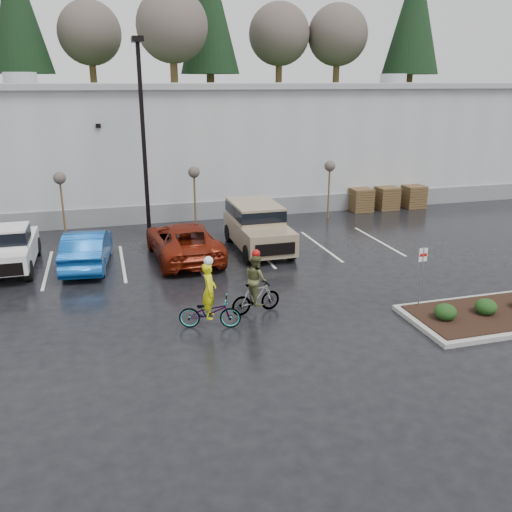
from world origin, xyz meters
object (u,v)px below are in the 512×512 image
object	(u,v)px
pickup_white	(8,245)
cyclist_olive	(256,290)
pallet_stack_b	(387,198)
suv_tan	(258,228)
lamppost	(142,118)
car_blue	(87,248)
sapling_mid	(194,175)
cyclist_hivis	(210,306)
pallet_stack_c	(413,196)
fire_lane_sign	(422,271)
pallet_stack_a	(361,200)
sapling_east	(330,169)
sapling_west	(60,182)
car_red	(183,241)

from	to	relation	value
pickup_white	cyclist_olive	bearing A→B (deg)	-40.05
pallet_stack_b	suv_tan	bearing A→B (deg)	-149.36
lamppost	car_blue	world-z (taller)	lamppost
sapling_mid	cyclist_hivis	xyz separation A→B (m)	(-1.67, -12.19, -2.01)
sapling_mid	pallet_stack_b	world-z (taller)	sapling_mid
suv_tan	lamppost	bearing A→B (deg)	140.82
lamppost	car_blue	bearing A→B (deg)	-125.38
sapling_mid	cyclist_hivis	world-z (taller)	sapling_mid
pallet_stack_c	car_blue	distance (m)	19.82
pallet_stack_b	cyclist_olive	xyz separation A→B (m)	(-11.69, -12.50, 0.13)
pallet_stack_b	fire_lane_sign	xyz separation A→B (m)	(-6.40, -13.80, 0.73)
cyclist_olive	sapling_mid	bearing A→B (deg)	-11.35
fire_lane_sign	cyclist_hivis	distance (m)	7.03
pickup_white	cyclist_olive	world-z (taller)	cyclist_olive
pallet_stack_a	fire_lane_sign	world-z (taller)	fire_lane_sign
lamppost	fire_lane_sign	bearing A→B (deg)	-56.54
sapling_east	cyclist_olive	distance (m)	13.86
sapling_mid	suv_tan	xyz separation A→B (m)	(2.06, -4.71, -1.70)
fire_lane_sign	car_blue	distance (m)	13.21
sapling_east	pickup_white	distance (m)	16.64
sapling_west	car_blue	size ratio (longest dim) A/B	0.68
pallet_stack_b	pickup_white	world-z (taller)	pickup_white
pallet_stack_a	cyclist_hivis	size ratio (longest dim) A/B	0.58
pallet_stack_a	fire_lane_sign	size ratio (longest dim) A/B	0.61
sapling_west	sapling_mid	bearing A→B (deg)	0.00
pallet_stack_a	pallet_stack_c	distance (m)	3.50
lamppost	fire_lane_sign	size ratio (longest dim) A/B	4.19
sapling_mid	sapling_east	size ratio (longest dim) A/B	1.00
sapling_east	pallet_stack_b	world-z (taller)	sapling_east
fire_lane_sign	pallet_stack_c	bearing A→B (deg)	59.28
fire_lane_sign	suv_tan	size ratio (longest dim) A/B	0.43
sapling_west	pickup_white	bearing A→B (deg)	-114.08
lamppost	suv_tan	distance (m)	7.50
pallet_stack_b	car_blue	size ratio (longest dim) A/B	0.29
car_red	pickup_white	bearing A→B (deg)	-8.54
pallet_stack_b	pallet_stack_c	world-z (taller)	same
pallet_stack_b	car_blue	world-z (taller)	car_blue
sapling_mid	car_blue	xyz separation A→B (m)	(-5.38, -5.05, -1.95)
suv_tan	cyclist_olive	distance (m)	7.09
car_red	cyclist_hivis	size ratio (longest dim) A/B	2.42
pallet_stack_c	fire_lane_sign	size ratio (longest dim) A/B	0.61
car_red	sapling_mid	bearing A→B (deg)	-108.64
lamppost	sapling_east	xyz separation A→B (m)	(10.00, 1.00, -2.96)
pickup_white	suv_tan	xyz separation A→B (m)	(10.51, -0.33, 0.05)
lamppost	sapling_east	size ratio (longest dim) A/B	2.88
sapling_east	car_red	distance (m)	10.42
fire_lane_sign	car_red	size ratio (longest dim) A/B	0.39
sapling_west	lamppost	bearing A→B (deg)	-14.04
sapling_east	pickup_white	bearing A→B (deg)	-164.65
pickup_white	sapling_west	bearing A→B (deg)	65.92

